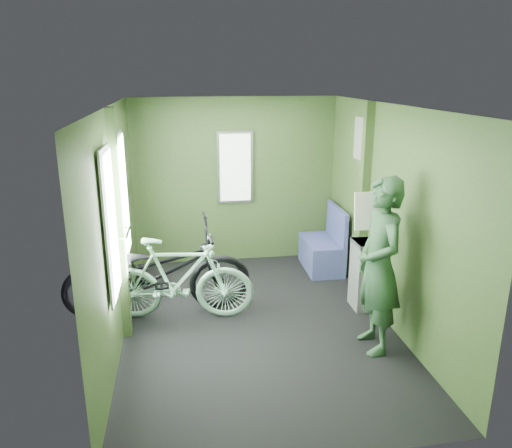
{
  "coord_description": "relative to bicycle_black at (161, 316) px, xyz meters",
  "views": [
    {
      "loc": [
        -0.76,
        -4.78,
        2.6
      ],
      "look_at": [
        0.0,
        0.1,
        1.1
      ],
      "focal_mm": 35.0,
      "sensor_mm": 36.0,
      "label": 1
    }
  ],
  "objects": [
    {
      "name": "room",
      "position": [
        1.0,
        -0.3,
        1.44
      ],
      "size": [
        4.0,
        4.02,
        2.31
      ],
      "color": "black",
      "rests_on": "ground"
    },
    {
      "name": "bicycle_black",
      "position": [
        0.0,
        0.0,
        0.0
      ],
      "size": [
        2.1,
        1.05,
        1.19
      ],
      "primitive_type": "imported",
      "rotation": [
        0.0,
        -0.19,
        1.65
      ],
      "color": "black",
      "rests_on": "ground"
    },
    {
      "name": "bicycle_mint",
      "position": [
        0.21,
        -0.12,
        0.0
      ],
      "size": [
        1.69,
        0.8,
        1.03
      ],
      "primitive_type": "imported",
      "rotation": [
        0.0,
        -0.14,
        1.44
      ],
      "color": "#93CEB1",
      "rests_on": "ground"
    },
    {
      "name": "passenger",
      "position": [
        2.1,
        -0.97,
        0.86
      ],
      "size": [
        0.42,
        0.66,
        1.72
      ],
      "rotation": [
        0.0,
        0.0,
        -1.56
      ],
      "color": "#2D5233",
      "rests_on": "ground"
    },
    {
      "name": "waste_box",
      "position": [
        2.3,
        -0.11,
        0.4
      ],
      "size": [
        0.24,
        0.33,
        0.8
      ],
      "primitive_type": "cube",
      "color": "slate",
      "rests_on": "ground"
    },
    {
      "name": "bench_seat",
      "position": [
        2.18,
        1.11,
        0.26
      ],
      "size": [
        0.47,
        0.83,
        0.87
      ],
      "rotation": [
        0.0,
        0.0,
        -0.01
      ],
      "color": "navy",
      "rests_on": "ground"
    }
  ]
}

